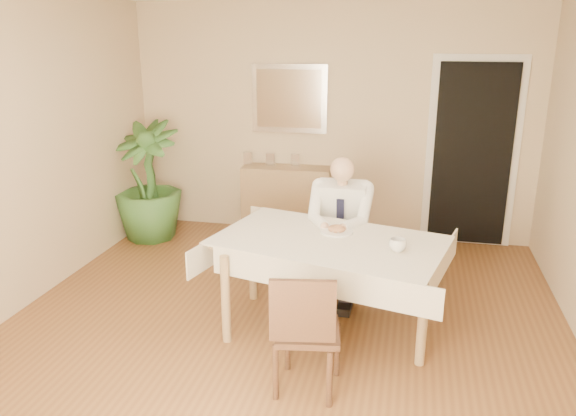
% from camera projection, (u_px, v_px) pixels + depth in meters
% --- Properties ---
extents(room, '(5.00, 5.02, 2.60)m').
position_uv_depth(room, '(277.00, 175.00, 3.95)').
color(room, brown).
rests_on(room, ground).
extents(window, '(1.34, 0.04, 1.44)m').
position_uv_depth(window, '(73.00, 330.00, 1.60)').
color(window, white).
rests_on(window, room).
extents(doorway, '(0.96, 0.07, 2.10)m').
position_uv_depth(doorway, '(472.00, 155.00, 6.01)').
color(doorway, white).
rests_on(doorway, ground).
extents(mirror, '(0.86, 0.04, 0.76)m').
position_uv_depth(mirror, '(289.00, 99.00, 6.27)').
color(mirror, silver).
rests_on(mirror, room).
extents(dining_table, '(1.95, 1.42, 0.75)m').
position_uv_depth(dining_table, '(329.00, 250.00, 4.30)').
color(dining_table, olive).
rests_on(dining_table, ground).
extents(chair_far, '(0.44, 0.44, 0.85)m').
position_uv_depth(chair_far, '(343.00, 235.00, 5.17)').
color(chair_far, '#472916').
rests_on(chair_far, ground).
extents(chair_near, '(0.47, 0.47, 0.86)m').
position_uv_depth(chair_near, '(306.00, 328.00, 3.54)').
color(chair_near, '#472916').
rests_on(chair_near, ground).
extents(seated_man, '(0.48, 0.72, 1.24)m').
position_uv_depth(seated_man, '(339.00, 222.00, 4.84)').
color(seated_man, white).
rests_on(seated_man, ground).
extents(plate, '(0.26, 0.26, 0.02)m').
position_uv_depth(plate, '(337.00, 231.00, 4.42)').
color(plate, white).
rests_on(plate, dining_table).
extents(food, '(0.14, 0.14, 0.06)m').
position_uv_depth(food, '(337.00, 229.00, 4.42)').
color(food, brown).
rests_on(food, dining_table).
extents(knife, '(0.01, 0.13, 0.01)m').
position_uv_depth(knife, '(341.00, 232.00, 4.35)').
color(knife, silver).
rests_on(knife, dining_table).
extents(fork, '(0.01, 0.13, 0.01)m').
position_uv_depth(fork, '(331.00, 231.00, 4.37)').
color(fork, silver).
rests_on(fork, dining_table).
extents(coffee_mug, '(0.13, 0.13, 0.10)m').
position_uv_depth(coffee_mug, '(398.00, 245.00, 4.03)').
color(coffee_mug, white).
rests_on(coffee_mug, dining_table).
extents(sideboard, '(1.02, 0.40, 0.80)m').
position_uv_depth(sideboard, '(286.00, 201.00, 6.47)').
color(sideboard, olive).
rests_on(sideboard, ground).
extents(photo_frame_left, '(0.10, 0.02, 0.14)m').
position_uv_depth(photo_frame_left, '(248.00, 158.00, 6.48)').
color(photo_frame_left, silver).
rests_on(photo_frame_left, sideboard).
extents(photo_frame_center, '(0.10, 0.02, 0.14)m').
position_uv_depth(photo_frame_center, '(270.00, 159.00, 6.41)').
color(photo_frame_center, silver).
rests_on(photo_frame_center, sideboard).
extents(photo_frame_right, '(0.10, 0.02, 0.14)m').
position_uv_depth(photo_frame_right, '(295.00, 160.00, 6.38)').
color(photo_frame_right, silver).
rests_on(photo_frame_right, sideboard).
extents(potted_palm, '(0.84, 0.84, 1.33)m').
position_uv_depth(potted_palm, '(148.00, 181.00, 6.27)').
color(potted_palm, '#315D25').
rests_on(potted_palm, ground).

